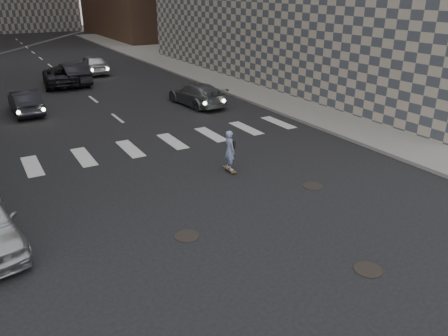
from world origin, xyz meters
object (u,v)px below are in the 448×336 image
at_px(traffic_car_a, 25,102).
at_px(skateboarder, 230,150).
at_px(traffic_car_d, 92,64).
at_px(traffic_car_e, 73,73).
at_px(traffic_car_b, 197,94).
at_px(traffic_car_c, 61,76).

bearing_deg(traffic_car_a, skateboarder, 111.93).
distance_m(traffic_car_d, traffic_car_e, 4.31).
height_order(traffic_car_a, traffic_car_e, traffic_car_e).
xyz_separation_m(skateboarder, traffic_car_b, (3.53, 9.75, -0.19)).
bearing_deg(traffic_car_a, traffic_car_d, -122.93).
xyz_separation_m(skateboarder, traffic_car_d, (0.90, 23.33, -0.08)).
xyz_separation_m(traffic_car_b, traffic_car_c, (-5.84, 9.93, 0.04)).
distance_m(skateboarder, traffic_car_a, 13.95).
distance_m(traffic_car_b, traffic_car_d, 13.83).
bearing_deg(traffic_car_c, traffic_car_a, 71.41).
bearing_deg(traffic_car_b, traffic_car_d, -83.99).
bearing_deg(traffic_car_d, traffic_car_a, 57.28).
relative_size(traffic_car_b, traffic_car_e, 0.95).
xyz_separation_m(traffic_car_b, traffic_car_e, (-4.97, 9.96, 0.12)).
xyz_separation_m(traffic_car_a, traffic_car_e, (4.10, 6.92, 0.13)).
distance_m(traffic_car_b, traffic_car_c, 11.52).
height_order(skateboarder, traffic_car_b, skateboarder).
distance_m(traffic_car_a, traffic_car_c, 7.61).
height_order(traffic_car_b, traffic_car_d, traffic_car_d).
height_order(traffic_car_c, traffic_car_d, traffic_car_d).
distance_m(traffic_car_a, traffic_car_e, 8.04).
bearing_deg(skateboarder, traffic_car_e, 96.02).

